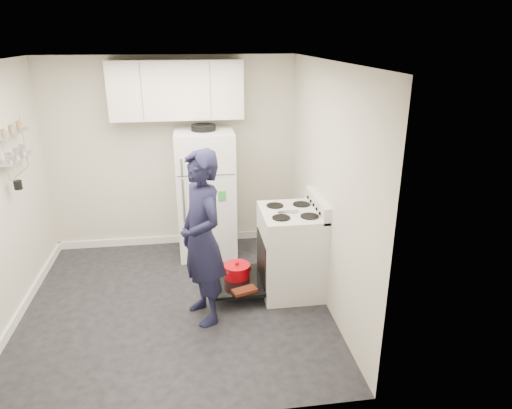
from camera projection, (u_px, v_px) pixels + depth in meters
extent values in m
cube|color=black|center=(177.00, 304.00, 4.91)|extent=(3.20, 3.20, 0.01)
cube|color=white|center=(159.00, 62.00, 4.03)|extent=(3.20, 3.20, 0.01)
cube|color=beige|center=(173.00, 155.00, 5.96)|extent=(3.20, 0.01, 2.50)
cube|color=beige|center=(160.00, 275.00, 2.99)|extent=(3.20, 0.01, 2.50)
cube|color=beige|center=(327.00, 188.00, 4.69)|extent=(0.01, 3.20, 2.50)
cube|color=white|center=(20.00, 312.00, 4.68)|extent=(0.03, 3.20, 0.10)
cube|color=white|center=(179.00, 239.00, 6.36)|extent=(3.20, 0.03, 0.10)
cube|color=silver|center=(290.00, 252.00, 5.06)|extent=(0.65, 0.76, 0.92)
cube|color=black|center=(284.00, 258.00, 5.07)|extent=(0.53, 0.60, 0.52)
cube|color=orange|center=(308.00, 256.00, 5.11)|extent=(0.02, 0.56, 0.46)
cylinder|color=black|center=(288.00, 272.00, 5.14)|extent=(0.34, 0.34, 0.02)
cube|color=silver|center=(318.00, 205.00, 4.90)|extent=(0.08, 0.76, 0.18)
cube|color=silver|center=(292.00, 213.00, 4.89)|extent=(0.65, 0.76, 0.03)
cube|color=#B2B2B7|center=(288.00, 211.00, 4.83)|extent=(0.22, 0.03, 0.01)
cube|color=black|center=(237.00, 281.00, 5.09)|extent=(0.55, 0.70, 0.03)
cylinder|color=#B2B2B7|center=(215.00, 280.00, 5.04)|extent=(0.02, 0.66, 0.02)
cylinder|color=red|center=(237.00, 272.00, 5.12)|extent=(0.29, 0.29, 0.13)
cylinder|color=red|center=(237.00, 266.00, 5.09)|extent=(0.30, 0.30, 0.02)
sphere|color=red|center=(237.00, 263.00, 5.08)|extent=(0.04, 0.04, 0.04)
cube|color=maroon|center=(244.00, 291.00, 4.83)|extent=(0.29, 0.21, 0.04)
cube|color=maroon|center=(239.00, 267.00, 5.33)|extent=(0.29, 0.20, 0.04)
cube|color=white|center=(206.00, 194.00, 5.84)|extent=(0.72, 0.70, 1.63)
cube|color=#4C4C4C|center=(206.00, 175.00, 5.39)|extent=(0.68, 0.01, 0.01)
cube|color=#B2B2B7|center=(182.00, 167.00, 5.29)|extent=(0.03, 0.03, 0.20)
cube|color=#B2B2B7|center=(184.00, 201.00, 5.44)|extent=(0.03, 0.03, 0.55)
cylinder|color=black|center=(203.00, 128.00, 5.54)|extent=(0.30, 0.30, 0.07)
cube|color=gold|center=(193.00, 167.00, 5.32)|extent=(0.06, 0.01, 0.06)
cube|color=#F0521C|center=(214.00, 160.00, 5.33)|extent=(0.07, 0.01, 0.07)
cube|color=green|center=(222.00, 196.00, 5.50)|extent=(0.09, 0.01, 0.12)
cube|color=silver|center=(202.00, 185.00, 5.42)|extent=(0.12, 0.01, 0.16)
cube|color=#AB5230|center=(212.00, 212.00, 5.55)|extent=(0.10, 0.01, 0.10)
cube|color=silver|center=(177.00, 90.00, 5.51)|extent=(1.60, 0.33, 0.70)
cube|color=#B2B2B7|center=(12.00, 134.00, 4.54)|extent=(0.14, 0.60, 0.02)
cube|color=#B2B2B7|center=(17.00, 158.00, 4.63)|extent=(0.14, 0.60, 0.02)
cylinder|color=black|center=(18.00, 185.00, 4.55)|extent=(0.08, 0.08, 0.09)
imported|color=#171733|center=(202.00, 239.00, 4.40)|extent=(0.63, 0.75, 1.76)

